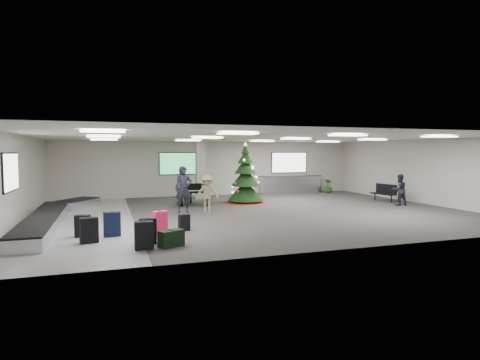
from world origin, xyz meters
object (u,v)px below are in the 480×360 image
object	(u,v)px
grand_piano	(193,189)
traveler_bench	(399,190)
bench	(385,192)
traveler_a	(184,190)
potted_plant_right	(328,186)
traveler_b	(207,193)
baggage_carousel	(52,216)
potted_plant_left	(250,189)
service_counter	(291,184)
christmas_tree	(245,182)
pink_suitcase	(160,222)

from	to	relation	value
grand_piano	traveler_bench	distance (m)	9.95
bench	traveler_a	world-z (taller)	traveler_a
traveler_a	traveler_bench	size ratio (longest dim) A/B	1.31
traveler_bench	potted_plant_right	size ratio (longest dim) A/B	1.72
bench	traveler_b	size ratio (longest dim) A/B	0.93
traveler_b	bench	bearing A→B (deg)	14.49
baggage_carousel	grand_piano	bearing A→B (deg)	28.02
grand_piano	potted_plant_left	bearing A→B (deg)	43.67
baggage_carousel	grand_piano	distance (m)	6.65
baggage_carousel	potted_plant_left	size ratio (longest dim) A/B	13.44
grand_piano	bench	xyz separation A→B (m)	(9.75, -1.79, -0.27)
traveler_bench	potted_plant_right	bearing A→B (deg)	-84.77
baggage_carousel	service_counter	bearing A→B (deg)	27.67
service_counter	traveler_a	distance (m)	9.87
bench	christmas_tree	bearing A→B (deg)	157.93
service_counter	traveler_a	bearing A→B (deg)	-142.85
christmas_tree	baggage_carousel	bearing A→B (deg)	-159.69
service_counter	christmas_tree	distance (m)	5.58
traveler_a	potted_plant_left	bearing A→B (deg)	49.75
potted_plant_left	service_counter	bearing A→B (deg)	3.08
christmas_tree	bench	bearing A→B (deg)	-14.78
pink_suitcase	christmas_tree	size ratio (longest dim) A/B	0.23
traveler_bench	traveler_a	bearing A→B (deg)	-1.69
pink_suitcase	grand_piano	bearing A→B (deg)	47.25
christmas_tree	potted_plant_left	xyz separation A→B (m)	(1.48, 3.41, -0.70)
baggage_carousel	bench	world-z (taller)	bench
traveler_b	pink_suitcase	bearing A→B (deg)	-112.79
christmas_tree	bench	world-z (taller)	christmas_tree
bench	traveler_b	world-z (taller)	traveler_b
grand_piano	potted_plant_right	distance (m)	9.68
baggage_carousel	potted_plant_left	bearing A→B (deg)	33.22
potted_plant_left	grand_piano	bearing A→B (deg)	-140.47
baggage_carousel	service_counter	size ratio (longest dim) A/B	2.40
pink_suitcase	baggage_carousel	bearing A→B (deg)	115.96
christmas_tree	potted_plant_left	size ratio (longest dim) A/B	4.27
bench	potted_plant_right	distance (m)	4.73
potted_plant_left	potted_plant_right	xyz separation A→B (m)	(5.02, -0.56, 0.08)
traveler_bench	potted_plant_right	world-z (taller)	traveler_bench
pink_suitcase	grand_piano	distance (m)	6.69
baggage_carousel	potted_plant_right	world-z (taller)	potted_plant_right
pink_suitcase	traveler_b	world-z (taller)	traveler_b
pink_suitcase	traveler_bench	distance (m)	12.12
traveler_bench	christmas_tree	bearing A→B (deg)	-23.14
baggage_carousel	traveler_b	distance (m)	6.03
christmas_tree	potted_plant_left	world-z (taller)	christmas_tree
pink_suitcase	christmas_tree	xyz separation A→B (m)	(5.09, 6.31, 0.71)
traveler_bench	baggage_carousel	bearing A→B (deg)	2.99
christmas_tree	grand_piano	xyz separation A→B (m)	(-2.73, -0.06, -0.27)
traveler_b	potted_plant_right	size ratio (longest dim) A/B	1.82
bench	traveler_b	bearing A→B (deg)	176.73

